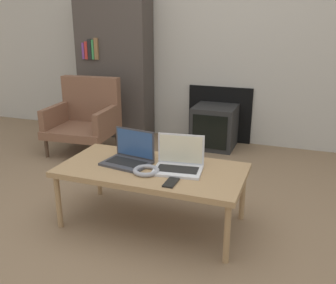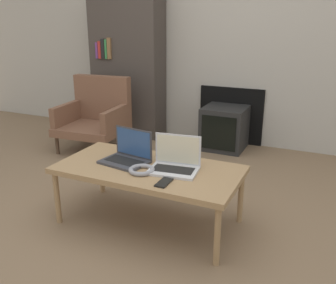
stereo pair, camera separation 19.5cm
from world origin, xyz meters
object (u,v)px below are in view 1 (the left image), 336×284
(laptop_left, at_px, (130,156))
(phone, at_px, (171,183))
(laptop_right, at_px, (179,162))
(headphones, at_px, (146,171))
(armchair, at_px, (86,115))
(tv, at_px, (215,127))

(laptop_left, relative_size, phone, 2.47)
(laptop_right, xyz_separation_m, phone, (0.02, -0.22, -0.04))
(laptop_left, height_order, phone, laptop_left)
(laptop_left, height_order, headphones, laptop_left)
(headphones, xyz_separation_m, armchair, (-1.20, 1.23, -0.05))
(laptop_right, bearing_deg, tv, 88.35)
(laptop_left, relative_size, armchair, 0.45)
(laptop_left, xyz_separation_m, armchair, (-1.03, 1.11, -0.08))
(laptop_left, distance_m, laptop_right, 0.34)
(laptop_left, bearing_deg, laptop_right, 9.07)
(laptop_left, distance_m, tv, 1.67)
(phone, xyz_separation_m, tv, (-0.18, 1.86, -0.18))
(armchair, bearing_deg, headphones, -49.97)
(headphones, bearing_deg, phone, -25.59)
(headphones, height_order, phone, headphones)
(laptop_right, bearing_deg, laptop_left, 173.01)
(phone, xyz_separation_m, armchair, (-1.40, 1.32, -0.04))
(headphones, bearing_deg, laptop_right, 35.64)
(tv, height_order, armchair, armchair)
(laptop_right, distance_m, phone, 0.22)
(laptop_right, relative_size, tv, 0.73)
(laptop_left, relative_size, laptop_right, 1.02)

